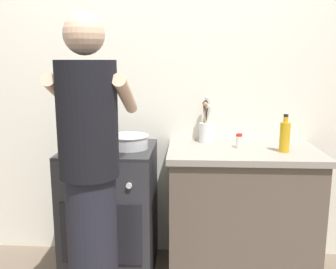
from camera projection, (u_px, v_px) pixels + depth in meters
back_wall at (191, 92)px, 2.77m from camera, size 3.20×0.10×2.50m
countertop at (241, 213)px, 2.56m from camera, size 1.00×0.60×0.90m
stove_range at (111, 210)px, 2.61m from camera, size 0.60×0.62×0.90m
pot at (90, 137)px, 2.56m from camera, size 0.24×0.17×0.12m
mixing_bowl at (129, 141)px, 2.49m from camera, size 0.26×0.26×0.09m
utensil_crock at (206, 129)px, 2.67m from camera, size 0.10×0.10×0.33m
spice_bottle at (239, 141)px, 2.50m from camera, size 0.04×0.04×0.10m
oil_bottle at (285, 136)px, 2.38m from camera, size 0.07×0.07×0.24m
person at (90, 183)px, 1.91m from camera, size 0.41×0.50×1.70m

